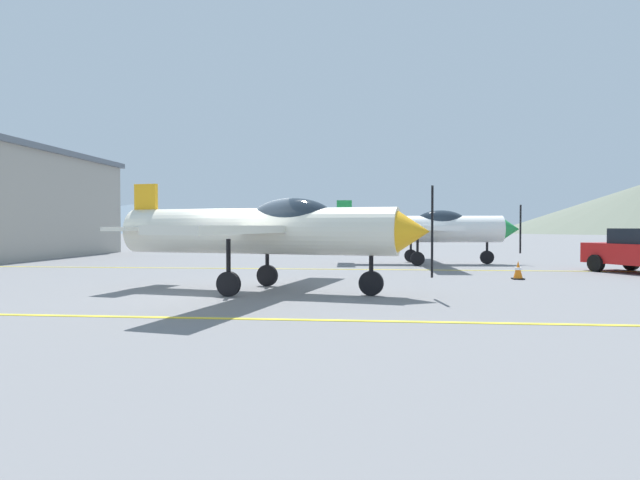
% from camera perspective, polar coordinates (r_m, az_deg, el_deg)
% --- Properties ---
extents(ground_plane, '(400.00, 400.00, 0.00)m').
position_cam_1_polar(ground_plane, '(14.10, -8.47, -5.48)').
color(ground_plane, slate).
extents(apron_line_near, '(80.00, 0.16, 0.01)m').
position_cam_1_polar(apron_line_near, '(10.45, -13.71, -7.92)').
color(apron_line_near, yellow).
rests_on(apron_line_near, ground_plane).
extents(apron_line_far, '(80.00, 0.16, 0.01)m').
position_cam_1_polar(apron_line_far, '(21.67, -3.40, -3.03)').
color(apron_line_far, yellow).
rests_on(apron_line_far, ground_plane).
extents(airplane_near, '(8.40, 9.58, 2.87)m').
position_cam_1_polar(airplane_near, '(14.14, -5.43, 1.11)').
color(airplane_near, silver).
rests_on(airplane_near, ground_plane).
extents(airplane_mid, '(8.32, 9.59, 2.87)m').
position_cam_1_polar(airplane_mid, '(24.94, 11.04, 1.24)').
color(airplane_mid, white).
rests_on(airplane_mid, ground_plane).
extents(traffic_cone_side, '(0.36, 0.36, 0.59)m').
position_cam_1_polar(traffic_cone_side, '(18.53, 20.01, -3.00)').
color(traffic_cone_side, black).
rests_on(traffic_cone_side, ground_plane).
extents(hill_left, '(87.86, 87.86, 8.41)m').
position_cam_1_polar(hill_left, '(175.98, -19.08, 2.19)').
color(hill_left, slate).
rests_on(hill_left, ground_plane).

